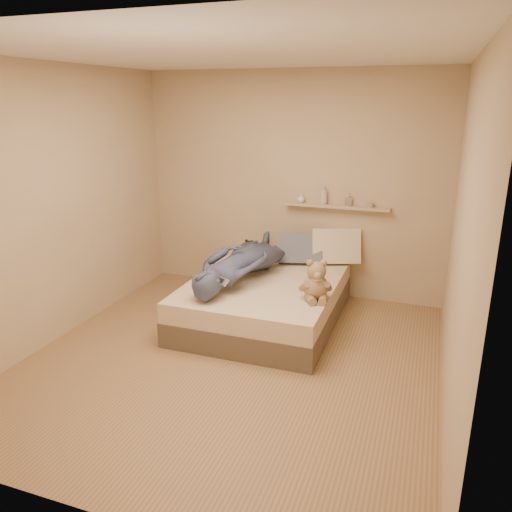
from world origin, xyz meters
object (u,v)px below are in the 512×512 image
at_px(pillow_grey, 300,249).
at_px(wall_shelf, 336,206).
at_px(teddy_bear, 316,283).
at_px(pillow_cream, 336,246).
at_px(dark_plush, 249,251).
at_px(person, 242,261).
at_px(game_console, 220,281).
at_px(bed, 265,300).

bearing_deg(pillow_grey, wall_shelf, 31.76).
bearing_deg(teddy_bear, pillow_cream, 92.03).
bearing_deg(pillow_grey, pillow_cream, 20.11).
relative_size(dark_plush, pillow_grey, 0.50).
bearing_deg(teddy_bear, person, 160.31).
xyz_separation_m(pillow_cream, wall_shelf, (-0.03, 0.08, 0.45)).
height_order(dark_plush, wall_shelf, wall_shelf).
xyz_separation_m(game_console, pillow_cream, (0.83, 1.41, 0.04)).
relative_size(bed, wall_shelf, 1.58).
xyz_separation_m(pillow_cream, pillow_grey, (-0.38, -0.14, -0.03)).
xyz_separation_m(game_console, wall_shelf, (0.81, 1.49, 0.49)).
relative_size(pillow_grey, wall_shelf, 0.42).
bearing_deg(wall_shelf, game_console, -118.47).
bearing_deg(teddy_bear, bed, 151.45).
bearing_deg(pillow_cream, person, -133.74).
bearing_deg(teddy_bear, dark_plush, 137.24).
height_order(pillow_cream, person, pillow_cream).
distance_m(bed, wall_shelf, 1.38).
distance_m(bed, game_console, 0.74).
relative_size(game_console, pillow_grey, 0.39).
relative_size(bed, person, 1.15).
relative_size(pillow_grey, person, 0.30).
distance_m(bed, pillow_grey, 0.82).
xyz_separation_m(bed, teddy_bear, (0.62, -0.34, 0.39)).
relative_size(bed, dark_plush, 7.66).
bearing_deg(pillow_grey, dark_plush, -171.81).
relative_size(dark_plush, pillow_cream, 0.45).
distance_m(game_console, dark_plush, 1.19).
bearing_deg(game_console, bed, 66.10).
xyz_separation_m(bed, person, (-0.24, -0.03, 0.42)).
distance_m(pillow_cream, pillow_grey, 0.41).
relative_size(game_console, person, 0.12).
bearing_deg(pillow_grey, game_console, -109.63).
bearing_deg(person, teddy_bear, 169.57).
height_order(person, wall_shelf, wall_shelf).
height_order(game_console, teddy_bear, teddy_bear).
xyz_separation_m(bed, pillow_grey, (0.20, 0.69, 0.40)).
height_order(bed, pillow_cream, pillow_cream).
bearing_deg(person, pillow_grey, -112.18).
bearing_deg(person, pillow_cream, -124.48).
height_order(bed, person, person).
xyz_separation_m(bed, pillow_cream, (0.58, 0.83, 0.43)).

